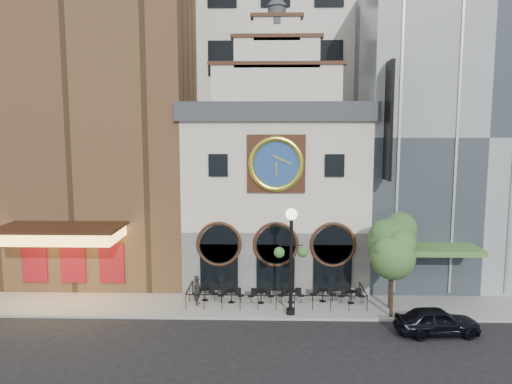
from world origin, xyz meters
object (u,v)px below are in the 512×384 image
object	(u,v)px
car_right	(437,321)
tree_right	(394,254)
bistro_1	(231,295)
bistro_0	(205,293)
bistro_2	(261,296)
pedestrian	(198,290)
bistro_3	(291,295)
lamppost	(291,249)
tree_left	(393,239)
bistro_4	(323,294)
bistro_5	(351,296)

from	to	relation	value
car_right	tree_right	xyz separation A→B (m)	(-1.83, 2.14, 3.02)
bistro_1	bistro_0	bearing A→B (deg)	168.77
bistro_2	pedestrian	world-z (taller)	pedestrian
bistro_3	tree_right	world-z (taller)	tree_right
bistro_1	lamppost	bearing A→B (deg)	-26.98
lamppost	tree_left	distance (m)	6.10
tree_right	bistro_2	bearing A→B (deg)	165.49
car_right	tree_left	distance (m)	5.27
bistro_1	bistro_4	xyz separation A→B (m)	(5.61, 0.32, 0.00)
car_right	pedestrian	bearing A→B (deg)	69.33
pedestrian	bistro_1	bearing A→B (deg)	-77.50
lamppost	bistro_4	bearing A→B (deg)	39.55
bistro_5	bistro_3	bearing A→B (deg)	179.44
bistro_4	tree_right	distance (m)	5.33
bistro_3	bistro_4	xyz separation A→B (m)	(1.94, 0.24, 0.00)
bistro_0	bistro_1	world-z (taller)	same
bistro_5	pedestrian	world-z (taller)	pedestrian
bistro_0	bistro_5	size ratio (longest dim) A/B	1.00
bistro_4	lamppost	bearing A→B (deg)	-134.18
bistro_5	tree_right	xyz separation A→B (m)	(1.96, -2.03, 3.14)
bistro_3	car_right	size ratio (longest dim) A/B	0.37
bistro_3	lamppost	size ratio (longest dim) A/B	0.26
bistro_0	bistro_5	distance (m)	8.95
bistro_5	tree_right	distance (m)	4.22
bistro_3	pedestrian	xyz separation A→B (m)	(-5.67, -0.48, 0.44)
bistro_1	bistro_4	world-z (taller)	same
bistro_3	car_right	world-z (taller)	car_right
bistro_4	bistro_2	bearing A→B (deg)	-174.40
bistro_3	bistro_4	world-z (taller)	same
bistro_2	tree_right	distance (m)	8.30
bistro_4	bistro_1	bearing A→B (deg)	-176.72
bistro_0	car_right	distance (m)	13.49
bistro_1	car_right	xyz separation A→B (m)	(11.09, -4.11, 0.12)
pedestrian	bistro_0	bearing A→B (deg)	-24.45
bistro_2	car_right	size ratio (longest dim) A/B	0.37
bistro_0	lamppost	size ratio (longest dim) A/B	0.26
car_right	pedestrian	distance (m)	13.61
bistro_3	bistro_2	bearing A→B (deg)	-175.78
pedestrian	lamppost	size ratio (longest dim) A/B	0.29
bistro_4	bistro_5	bearing A→B (deg)	-9.11
bistro_0	tree_left	xyz separation A→B (m)	(11.16, -0.93, 3.72)
bistro_2	tree_right	xyz separation A→B (m)	(7.44, -1.92, 3.14)
bistro_5	tree_left	size ratio (longest dim) A/B	0.28
bistro_4	tree_left	xyz separation A→B (m)	(3.90, -0.93, 3.72)
lamppost	bistro_1	bearing A→B (deg)	146.75
bistro_4	lamppost	xyz separation A→B (m)	(-2.07, -2.13, 3.34)
bistro_4	pedestrian	size ratio (longest dim) A/B	0.87
bistro_0	bistro_3	xyz separation A→B (m)	(5.32, -0.24, 0.00)
car_right	tree_left	xyz separation A→B (m)	(-1.58, 3.51, 3.60)
tree_left	tree_right	bearing A→B (deg)	-100.43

